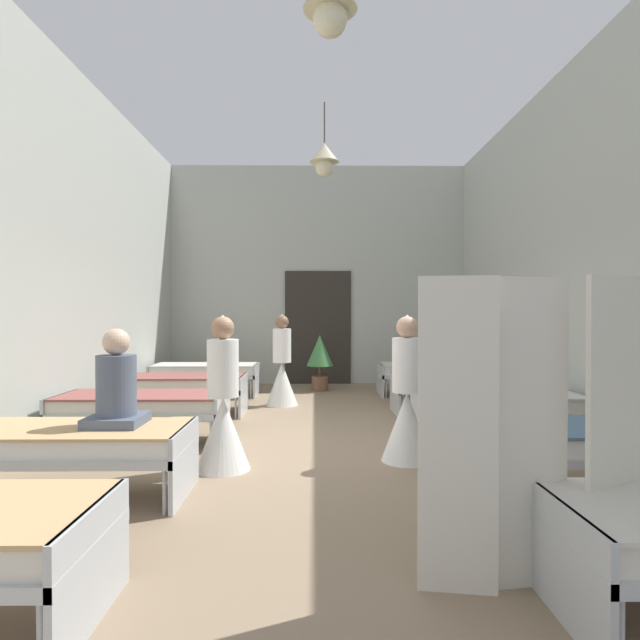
% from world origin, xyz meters
% --- Properties ---
extents(ground_plane, '(6.83, 10.61, 0.10)m').
position_xyz_m(ground_plane, '(0.00, 0.00, -0.05)').
color(ground_plane, '#8C755B').
extents(room_shell, '(6.63, 10.21, 4.65)m').
position_xyz_m(room_shell, '(0.00, 1.29, 2.32)').
color(room_shell, '#B2B7AD').
rests_on(room_shell, ground).
extents(bed_left_row_1, '(1.90, 0.84, 0.57)m').
position_xyz_m(bed_left_row_1, '(-2.06, -1.72, 0.44)').
color(bed_left_row_1, '#B7BCC1').
rests_on(bed_left_row_1, ground).
extents(bed_right_row_1, '(1.90, 0.84, 0.57)m').
position_xyz_m(bed_right_row_1, '(2.06, -1.72, 0.44)').
color(bed_right_row_1, '#B7BCC1').
rests_on(bed_right_row_1, ground).
extents(bed_left_row_2, '(1.90, 0.84, 0.57)m').
position_xyz_m(bed_left_row_2, '(-2.06, 0.00, 0.44)').
color(bed_left_row_2, '#B7BCC1').
rests_on(bed_left_row_2, ground).
extents(bed_right_row_2, '(1.90, 0.84, 0.57)m').
position_xyz_m(bed_right_row_2, '(2.06, 0.00, 0.44)').
color(bed_right_row_2, '#B7BCC1').
rests_on(bed_right_row_2, ground).
extents(bed_left_row_3, '(1.90, 0.84, 0.57)m').
position_xyz_m(bed_left_row_3, '(-2.06, 1.72, 0.44)').
color(bed_left_row_3, '#B7BCC1').
rests_on(bed_left_row_3, ground).
extents(bed_right_row_3, '(1.90, 0.84, 0.57)m').
position_xyz_m(bed_right_row_3, '(2.06, 1.72, 0.44)').
color(bed_right_row_3, '#B7BCC1').
rests_on(bed_right_row_3, ground).
extents(bed_left_row_4, '(1.90, 0.84, 0.57)m').
position_xyz_m(bed_left_row_4, '(-2.06, 3.44, 0.44)').
color(bed_left_row_4, '#B7BCC1').
rests_on(bed_left_row_4, ground).
extents(bed_right_row_4, '(1.90, 0.84, 0.57)m').
position_xyz_m(bed_right_row_4, '(2.06, 3.44, 0.44)').
color(bed_right_row_4, '#B7BCC1').
rests_on(bed_right_row_4, ground).
extents(nurse_near_aisle, '(0.52, 0.52, 1.49)m').
position_xyz_m(nurse_near_aisle, '(0.87, -0.73, 0.53)').
color(nurse_near_aisle, white).
rests_on(nurse_near_aisle, ground).
extents(nurse_mid_aisle, '(0.52, 0.52, 1.49)m').
position_xyz_m(nurse_mid_aisle, '(-0.95, -1.00, 0.53)').
color(nurse_mid_aisle, white).
rests_on(nurse_mid_aisle, ground).
extents(nurse_far_aisle, '(0.52, 0.52, 1.49)m').
position_xyz_m(nurse_far_aisle, '(-0.60, 2.44, 0.53)').
color(nurse_far_aisle, white).
rests_on(nurse_far_aisle, ground).
extents(patient_seated_primary, '(0.44, 0.44, 0.80)m').
position_xyz_m(patient_seated_primary, '(-1.71, -1.65, 0.87)').
color(patient_seated_primary, '#515B70').
rests_on(patient_seated_primary, bed_left_row_1).
extents(potted_plant, '(0.51, 0.51, 1.08)m').
position_xyz_m(potted_plant, '(0.03, 3.98, 0.68)').
color(potted_plant, brown).
rests_on(potted_plant, ground).
extents(privacy_screen, '(1.25, 0.21, 1.70)m').
position_xyz_m(privacy_screen, '(1.11, -3.15, 0.85)').
color(privacy_screen, silver).
rests_on(privacy_screen, ground).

